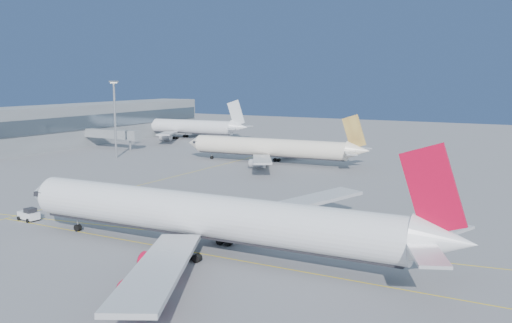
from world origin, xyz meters
name	(u,v)px	position (x,y,z in m)	size (l,w,h in m)	color
ground	(236,229)	(0.00, 0.00, 0.00)	(500.00, 500.00, 0.00)	slate
terminal	(95,123)	(-114.93, 85.00, 7.51)	(18.40, 110.00, 15.00)	gray
jet_bridge	(115,134)	(-93.11, 72.00, 5.17)	(23.60, 3.60, 6.90)	gray
taxiway_lines	(187,211)	(-14.71, 6.34, 0.01)	(118.86, 140.00, 0.02)	yellow
airliner_virgin	(212,217)	(3.84, -13.14, 5.37)	(72.15, 64.90, 17.82)	white
airliner_etihad	(273,148)	(-28.19, 68.44, 4.63)	(58.25, 53.75, 15.20)	#F1E3CD
airliner_third	(181,126)	(-93.30, 111.93, 4.97)	(61.28, 56.36, 16.43)	white
pushback_tug	(29,215)	(-35.21, -12.77, 1.07)	(4.35, 3.01, 2.30)	white
light_mast	(115,113)	(-76.67, 54.75, 14.23)	(2.08, 2.08, 24.10)	gray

